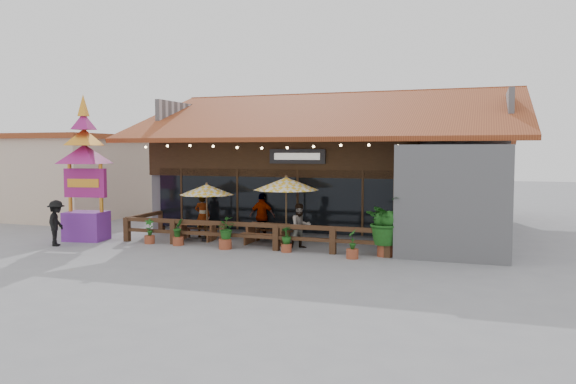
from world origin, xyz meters
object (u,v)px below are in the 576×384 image
at_px(umbrella_left, 207,190).
at_px(tropical_plant, 386,222).
at_px(picnic_table_left, 198,228).
at_px(picnic_table_right, 267,230).
at_px(thai_sign_tower, 85,158).
at_px(umbrella_right, 286,184).
at_px(pedestrian, 56,223).

xyz_separation_m(umbrella_left, tropical_plant, (6.98, -1.07, -0.80)).
bearing_deg(umbrella_left, picnic_table_left, -167.23).
height_order(picnic_table_left, picnic_table_right, picnic_table_right).
bearing_deg(thai_sign_tower, picnic_table_left, 20.20).
xyz_separation_m(picnic_table_left, tropical_plant, (7.33, -0.99, 0.68)).
bearing_deg(umbrella_right, tropical_plant, -15.53).
bearing_deg(pedestrian, picnic_table_right, -92.14).
relative_size(umbrella_left, picnic_table_right, 1.70).
relative_size(picnic_table_left, thai_sign_tower, 0.26).
bearing_deg(picnic_table_right, picnic_table_left, -179.38).
bearing_deg(umbrella_right, pedestrian, -159.18).
relative_size(umbrella_right, thai_sign_tower, 0.53).
distance_m(umbrella_left, thai_sign_tower, 4.75).
xyz_separation_m(picnic_table_left, picnic_table_right, (2.83, 0.03, 0.05)).
xyz_separation_m(picnic_table_right, pedestrian, (-6.98, -2.90, 0.33)).
xyz_separation_m(picnic_table_right, thai_sign_tower, (-6.81, -1.50, 2.64)).
relative_size(umbrella_right, pedestrian, 1.90).
height_order(tropical_plant, pedestrian, tropical_plant).
distance_m(thai_sign_tower, pedestrian, 2.71).
bearing_deg(umbrella_left, umbrella_right, -0.34).
distance_m(picnic_table_right, thai_sign_tower, 7.46).
bearing_deg(tropical_plant, thai_sign_tower, -177.58).
relative_size(umbrella_left, thai_sign_tower, 0.46).
height_order(picnic_table_right, pedestrian, pedestrian).
relative_size(thai_sign_tower, pedestrian, 3.60).
xyz_separation_m(umbrella_left, pedestrian, (-4.49, -2.95, -1.10)).
bearing_deg(tropical_plant, pedestrian, -170.68).
bearing_deg(picnic_table_right, pedestrian, -157.42).
height_order(picnic_table_right, thai_sign_tower, thai_sign_tower).
bearing_deg(picnic_table_right, tropical_plant, -12.75).
height_order(umbrella_right, tropical_plant, umbrella_right).
height_order(umbrella_right, picnic_table_left, umbrella_right).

